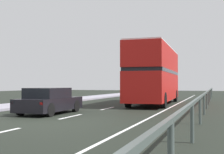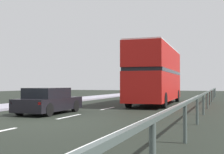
% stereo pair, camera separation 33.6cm
% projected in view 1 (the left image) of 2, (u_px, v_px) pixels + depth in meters
% --- Properties ---
extents(ground_plane, '(74.93, 120.00, 0.10)m').
position_uv_depth(ground_plane, '(45.00, 124.00, 12.08)').
color(ground_plane, black).
extents(lane_paint_markings, '(3.73, 46.00, 0.01)m').
position_uv_depth(lane_paint_markings, '(147.00, 108.00, 19.23)').
color(lane_paint_markings, silver).
rests_on(lane_paint_markings, ground).
extents(bridge_side_railing, '(0.10, 42.00, 1.06)m').
position_uv_depth(bridge_side_railing, '(207.00, 95.00, 18.69)').
color(bridge_side_railing, '#444F4C').
rests_on(bridge_side_railing, ground).
extents(double_decker_bus_red, '(2.86, 10.55, 4.27)m').
position_uv_depth(double_decker_bus_red, '(155.00, 74.00, 22.91)').
color(double_decker_bus_red, '#B41612').
rests_on(double_decker_bus_red, ground).
extents(hatchback_car_near, '(1.82, 4.10, 1.33)m').
position_uv_depth(hatchback_car_near, '(49.00, 101.00, 15.61)').
color(hatchback_car_near, black).
rests_on(hatchback_car_near, ground).
extents(sedan_car_ahead, '(1.85, 4.32, 1.45)m').
position_uv_depth(sedan_car_ahead, '(140.00, 91.00, 34.63)').
color(sedan_car_ahead, '#202030').
rests_on(sedan_car_ahead, ground).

